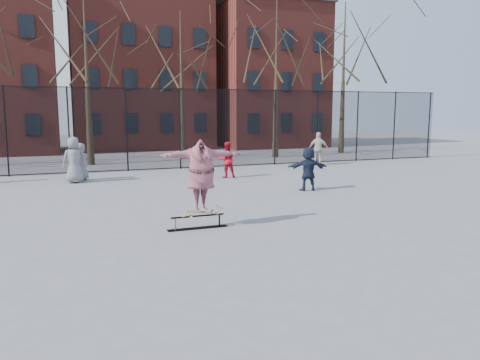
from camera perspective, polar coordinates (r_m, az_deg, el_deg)
name	(u,v)px	position (r m, az deg, el deg)	size (l,w,h in m)	color
ground	(261,235)	(11.16, 2.52, -6.68)	(100.00, 100.00, 0.00)	slate
skate_rail	(198,223)	(11.75, -5.17, -5.27)	(1.53, 0.23, 0.34)	black
skateboard	(202,213)	(11.71, -4.69, -4.00)	(0.91, 0.22, 0.11)	#9D653F
skater	(201,176)	(11.55, -4.75, 0.49)	(2.14, 0.58, 1.74)	#5E3380
bystander_grey	(81,162)	(20.64, -18.84, 2.12)	(0.77, 0.50, 1.57)	slate
bystander_red	(227,160)	(20.37, -1.63, 2.48)	(0.76, 0.59, 1.56)	#B00F23
bystander_white	(318,149)	(25.42, 9.54, 3.80)	(1.03, 0.43, 1.77)	beige
bystander_navy	(308,169)	(17.25, 8.32, 1.37)	(1.49, 0.48, 1.61)	#1B2236
bystander_extra	(74,160)	(20.03, -19.56, 2.33)	(0.91, 0.60, 1.87)	slate
fence	(156,128)	(23.29, -10.25, 6.25)	(34.03, 0.07, 4.00)	black
tree_row	(135,29)	(27.69, -12.70, 17.53)	(33.66, 7.46, 10.67)	black
rowhouses	(131,67)	(36.37, -13.11, 13.26)	(29.00, 7.00, 13.00)	maroon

